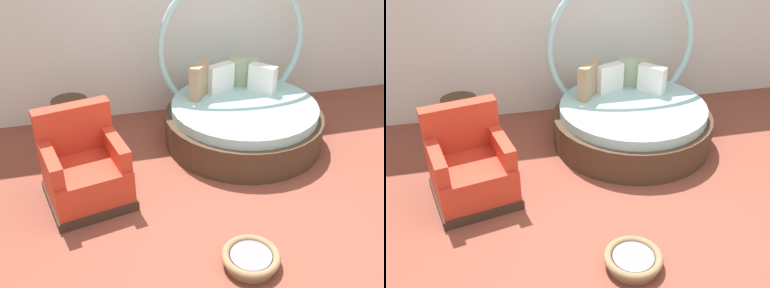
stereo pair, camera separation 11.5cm
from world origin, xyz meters
TOP-DOWN VIEW (x-y plane):
  - ground_plane at (0.00, 0.00)m, footprint 8.00×8.00m
  - back_wall at (0.00, 2.57)m, footprint 8.00×0.12m
  - round_daybed at (0.49, 1.51)m, footprint 1.91×1.91m
  - red_armchair at (-1.45, 0.75)m, footprint 0.95×0.95m
  - pet_basket at (-0.15, -0.58)m, footprint 0.51×0.51m
  - side_table at (-1.54, 2.03)m, footprint 0.44×0.44m

SIDE VIEW (x-z plane):
  - ground_plane at x=0.00m, z-range -0.02..0.00m
  - pet_basket at x=-0.15m, z-range 0.01..0.14m
  - red_armchair at x=-1.45m, z-range -0.14..0.80m
  - round_daybed at x=0.49m, z-range -0.63..1.37m
  - side_table at x=-1.54m, z-range 0.17..0.69m
  - back_wall at x=0.00m, z-range 0.00..2.63m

